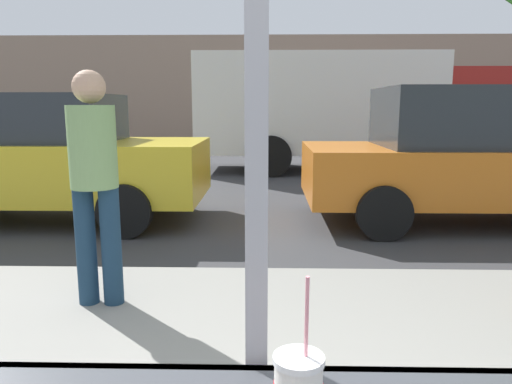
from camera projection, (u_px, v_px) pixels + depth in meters
ground_plane at (266, 187)px, 9.08m from camera, size 60.00×60.00×0.00m
sidewalk_strip at (263, 359)px, 2.77m from camera, size 16.00×2.80×0.13m
building_facade_far at (267, 91)px, 19.20m from camera, size 28.00×1.20×4.24m
parked_car_yellow at (41, 157)px, 6.30m from camera, size 4.21×1.91×1.68m
parked_car_orange at (471, 156)px, 6.16m from camera, size 4.31×1.96×1.76m
box_truck at (349, 107)px, 11.14m from camera, size 7.24×2.44×2.68m
pedestrian at (94, 174)px, 3.25m from camera, size 0.32×0.32×1.63m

